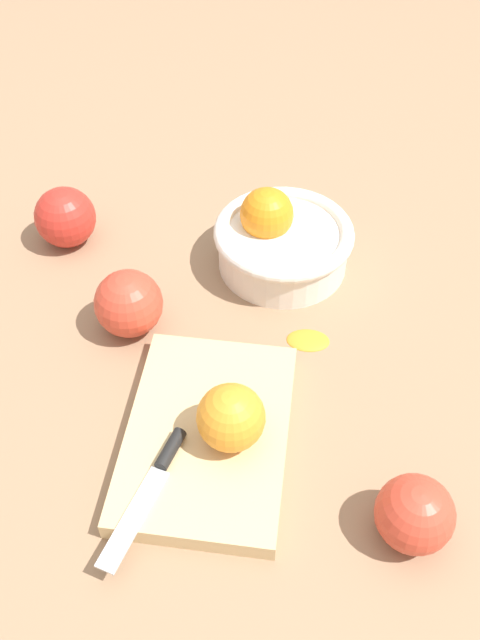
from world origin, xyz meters
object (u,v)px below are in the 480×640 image
at_px(knife, 158,477).
at_px(apple_back_right, 418,514).
at_px(orange_on_board, 234,417).
at_px(apple_front_left, 67,217).
at_px(apple_front_left_2, 131,303).
at_px(bowl, 283,240).
at_px(cutting_board, 210,435).

bearing_deg(knife, apple_back_right, 73.76).
bearing_deg(orange_on_board, apple_front_left, -152.20).
bearing_deg(apple_front_left, apple_front_left_2, 26.40).
xyz_separation_m(bowl, knife, (0.32, -0.17, -0.01)).
bearing_deg(bowl, cutting_board, -23.59).
bearing_deg(cutting_board, apple_front_left, -154.49).
distance_m(bowl, apple_back_right, 0.40).
relative_size(bowl, apple_front_left_2, 2.21).
xyz_separation_m(cutting_board, apple_back_right, (0.12, 0.18, 0.03)).
relative_size(bowl, apple_back_right, 2.42).
bearing_deg(knife, orange_on_board, 117.75).
bearing_deg(apple_back_right, orange_on_board, -124.76).
bearing_deg(apple_front_left_2, knife, 6.18).
height_order(knife, apple_front_left, apple_front_left).
bearing_deg(apple_front_left_2, bowl, 115.69).
bearing_deg(apple_front_left, bowl, 74.87).
bearing_deg(bowl, apple_front_left_2, -64.31).
distance_m(cutting_board, apple_front_left_2, 0.19).
distance_m(orange_on_board, apple_back_right, 0.20).
xyz_separation_m(cutting_board, apple_front_left_2, (-0.17, -0.08, 0.03)).
bearing_deg(orange_on_board, bowl, 161.64).
bearing_deg(cutting_board, apple_back_right, 56.08).
xyz_separation_m(bowl, cutting_board, (0.27, -0.12, -0.03)).
distance_m(cutting_board, apple_back_right, 0.22).
distance_m(bowl, cutting_board, 0.29).
distance_m(apple_front_left, apple_front_left_2, 0.19).
distance_m(knife, apple_front_left, 0.41).
relative_size(orange_on_board, knife, 0.49).
height_order(apple_front_left, apple_back_right, apple_front_left).
distance_m(apple_front_left_2, apple_back_right, 0.40).
height_order(cutting_board, apple_front_left, apple_front_left).
height_order(orange_on_board, apple_back_right, orange_on_board).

